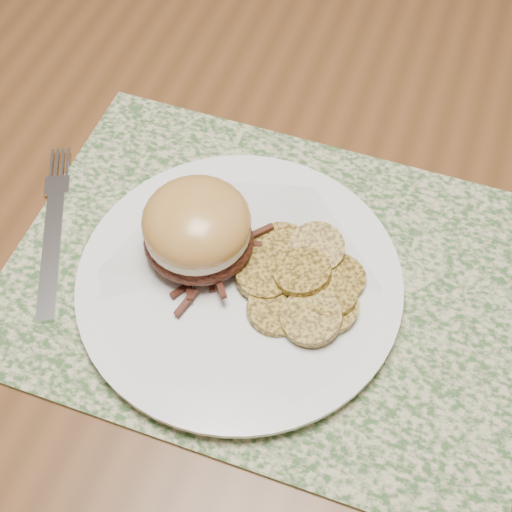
{
  "coord_description": "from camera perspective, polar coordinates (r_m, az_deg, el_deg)",
  "views": [
    {
      "loc": [
        -0.05,
        -0.38,
        1.28
      ],
      "look_at": [
        -0.16,
        -0.07,
        0.79
      ],
      "focal_mm": 50.0,
      "sensor_mm": 36.0,
      "label": 1
    }
  ],
  "objects": [
    {
      "name": "dining_table",
      "position": [
        0.72,
        14.28,
        -4.8
      ],
      "size": [
        1.5,
        0.9,
        0.75
      ],
      "color": "brown",
      "rests_on": "ground"
    },
    {
      "name": "placemat",
      "position": [
        0.62,
        1.22,
        -1.79
      ],
      "size": [
        0.45,
        0.33,
        0.0
      ],
      "primitive_type": "cube",
      "color": "#36552C",
      "rests_on": "dining_table"
    },
    {
      "name": "pork_sandwich",
      "position": [
        0.59,
        -4.71,
        2.13
      ],
      "size": [
        0.11,
        0.1,
        0.07
      ],
      "rotation": [
        0.0,
        0.0,
        0.16
      ],
      "color": "black",
      "rests_on": "dinner_plate"
    },
    {
      "name": "ground",
      "position": [
        1.33,
        8.04,
        -19.02
      ],
      "size": [
        3.5,
        3.5,
        0.0
      ],
      "primitive_type": "plane",
      "color": "#54391D",
      "rests_on": "ground"
    },
    {
      "name": "fork",
      "position": [
        0.67,
        -15.88,
        2.25
      ],
      "size": [
        0.1,
        0.18,
        0.0
      ],
      "rotation": [
        0.0,
        0.0,
        0.42
      ],
      "color": "silver",
      "rests_on": "placemat"
    },
    {
      "name": "dinner_plate",
      "position": [
        0.61,
        -1.32,
        -2.15
      ],
      "size": [
        0.26,
        0.26,
        0.02
      ],
      "primitive_type": "cylinder",
      "color": "white",
      "rests_on": "placemat"
    },
    {
      "name": "roasted_potatoes",
      "position": [
        0.59,
        3.91,
        -2.11
      ],
      "size": [
        0.13,
        0.13,
        0.03
      ],
      "color": "#A58330",
      "rests_on": "dinner_plate"
    }
  ]
}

